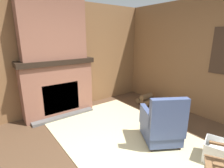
% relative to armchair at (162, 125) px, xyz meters
% --- Properties ---
extents(wood_panel_wall_left, '(0.06, 5.85, 2.66)m').
position_rel_armchair_xyz_m(wood_panel_wall_left, '(-2.50, -0.99, 0.99)').
color(wood_panel_wall_left, brown).
rests_on(wood_panel_wall_left, ground).
extents(wood_panel_wall_back, '(5.85, 0.09, 2.66)m').
position_rel_armchair_xyz_m(wood_panel_wall_back, '(0.16, 1.66, 0.99)').
color(wood_panel_wall_back, brown).
rests_on(wood_panel_wall_back, ground).
extents(fireplace_hearth, '(0.61, 1.71, 1.33)m').
position_rel_armchair_xyz_m(fireplace_hearth, '(-2.25, -0.99, 0.32)').
color(fireplace_hearth, brown).
rests_on(fireplace_hearth, ground).
extents(chimney_breast, '(0.35, 1.41, 1.31)m').
position_rel_armchair_xyz_m(chimney_breast, '(-2.27, -0.99, 1.64)').
color(chimney_breast, brown).
rests_on(chimney_breast, fireplace_hearth).
extents(area_rug, '(3.61, 2.15, 0.01)m').
position_rel_armchair_xyz_m(area_rug, '(-0.35, -0.39, -0.34)').
color(area_rug, '#C6B789').
rests_on(area_rug, ground).
extents(armchair, '(0.88, 0.86, 0.92)m').
position_rel_armchair_xyz_m(armchair, '(0.00, 0.00, 0.00)').
color(armchair, '#3D4C75').
rests_on(armchair, ground).
extents(firewood_stack, '(0.46, 0.41, 0.28)m').
position_rel_armchair_xyz_m(firewood_stack, '(-1.43, 1.19, -0.24)').
color(firewood_stack, brown).
rests_on(firewood_stack, ground).
extents(laundry_basket, '(0.58, 0.52, 0.31)m').
position_rel_armchair_xyz_m(laundry_basket, '(0.86, 0.32, -0.19)').
color(laundry_basket, white).
rests_on(laundry_basket, ground).
extents(oil_lamp_vase, '(0.13, 0.13, 0.28)m').
position_rel_armchair_xyz_m(oil_lamp_vase, '(-2.31, -1.46, 1.09)').
color(oil_lamp_vase, silver).
rests_on(oil_lamp_vase, fireplace_hearth).
extents(storage_case, '(0.18, 0.25, 0.12)m').
position_rel_armchair_xyz_m(storage_case, '(-2.31, -0.81, 1.05)').
color(storage_case, brown).
rests_on(storage_case, fireplace_hearth).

